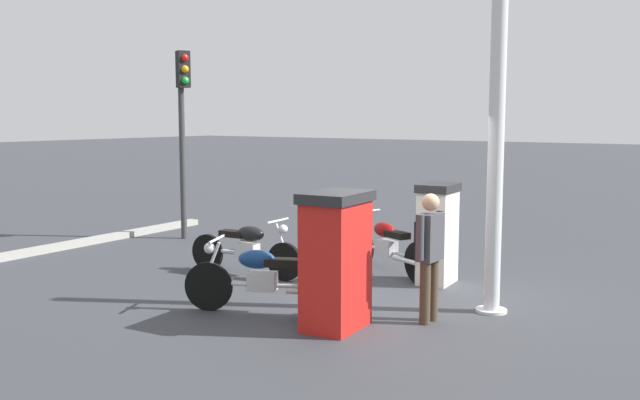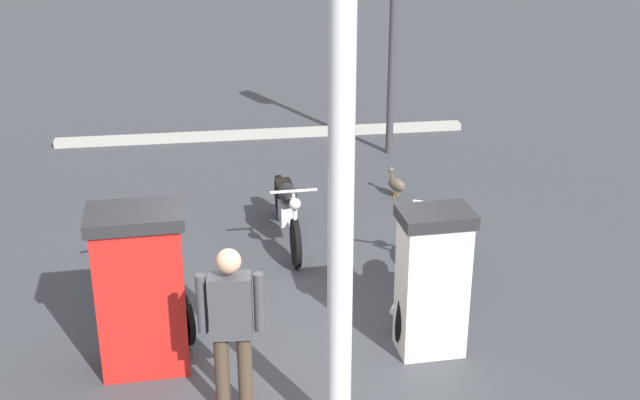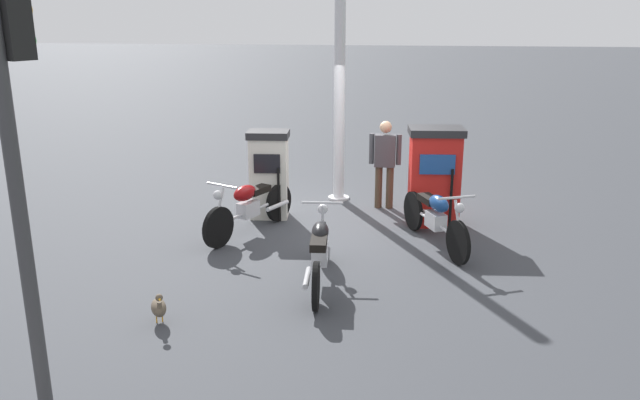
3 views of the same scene
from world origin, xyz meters
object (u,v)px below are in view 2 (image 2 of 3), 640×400
object	(u,v)px
motorcycle_near_pump	(424,266)
wandering_duck	(396,184)
canopy_support_pole	(341,193)
fuel_pump_far	(141,289)
motorcycle_far_pump	(154,269)
attendant_person	(231,322)
motorcycle_extra	(287,208)
fuel_pump_near	(432,281)

from	to	relation	value
motorcycle_near_pump	wandering_duck	bearing A→B (deg)	-5.34
canopy_support_pole	motorcycle_near_pump	bearing A→B (deg)	-28.54
fuel_pump_far	wandering_duck	world-z (taller)	fuel_pump_far
fuel_pump_far	motorcycle_near_pump	size ratio (longest dim) A/B	0.81
motorcycle_far_pump	wandering_duck	world-z (taller)	motorcycle_far_pump
fuel_pump_far	canopy_support_pole	size ratio (longest dim) A/B	0.35
attendant_person	canopy_support_pole	distance (m)	1.65
fuel_pump_far	wandering_duck	distance (m)	5.18
motorcycle_extra	canopy_support_pole	bearing A→B (deg)	-177.48
fuel_pump_near	motorcycle_far_pump	xyz separation A→B (m)	(1.09, 2.76, -0.29)
fuel_pump_near	fuel_pump_far	size ratio (longest dim) A/B	0.93
fuel_pump_near	attendant_person	xyz separation A→B (m)	(-0.81, 1.93, 0.13)
motorcycle_near_pump	fuel_pump_far	bearing A→B (deg)	107.63
wandering_duck	fuel_pump_near	bearing A→B (deg)	174.00
fuel_pump_near	motorcycle_extra	size ratio (longest dim) A/B	0.72
attendant_person	wandering_duck	distance (m)	5.43
fuel_pump_near	attendant_person	world-z (taller)	attendant_person
motorcycle_extra	wandering_duck	distance (m)	2.16
motorcycle_near_pump	attendant_person	world-z (taller)	attendant_person
motorcycle_near_pump	attendant_person	size ratio (longest dim) A/B	1.27
motorcycle_near_pump	fuel_pump_near	bearing A→B (deg)	171.79
fuel_pump_far	motorcycle_far_pump	distance (m)	1.15
motorcycle_extra	fuel_pump_far	bearing A→B (deg)	150.18
motorcycle_far_pump	wandering_duck	size ratio (longest dim) A/B	4.89
motorcycle_near_pump	canopy_support_pole	xyz separation A→B (m)	(-2.19, 1.19, 1.77)
motorcycle_near_pump	motorcycle_extra	xyz separation A→B (m)	(1.76, 1.36, -0.01)
motorcycle_far_pump	wandering_duck	xyz separation A→B (m)	(2.94, -3.19, -0.28)
motorcycle_extra	attendant_person	size ratio (longest dim) A/B	1.32
motorcycle_near_pump	canopy_support_pole	world-z (taller)	canopy_support_pole
fuel_pump_near	motorcycle_near_pump	distance (m)	0.98
motorcycle_far_pump	attendant_person	distance (m)	2.12
fuel_pump_far	wandering_duck	xyz separation A→B (m)	(4.04, -3.19, -0.63)
motorcycle_near_pump	attendant_person	distance (m)	2.72
motorcycle_extra	fuel_pump_near	bearing A→B (deg)	-155.31
motorcycle_far_pump	attendant_person	world-z (taller)	attendant_person
fuel_pump_near	fuel_pump_far	distance (m)	2.77
motorcycle_extra	canopy_support_pole	xyz separation A→B (m)	(-3.95, -0.17, 1.77)
motorcycle_extra	motorcycle_far_pump	bearing A→B (deg)	135.93
fuel_pump_near	canopy_support_pole	xyz separation A→B (m)	(-1.27, 1.06, 1.46)
motorcycle_far_pump	canopy_support_pole	bearing A→B (deg)	-144.15
fuel_pump_far	motorcycle_far_pump	bearing A→B (deg)	-0.11
fuel_pump_near	attendant_person	size ratio (longest dim) A/B	0.95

